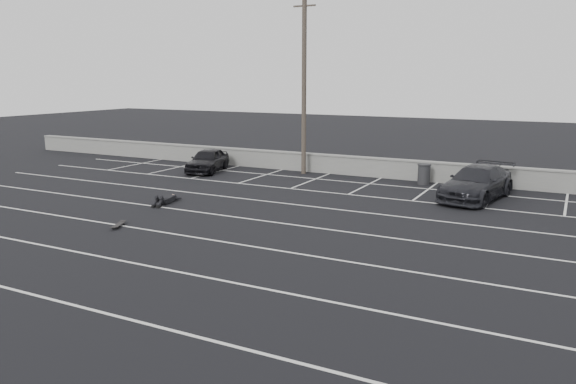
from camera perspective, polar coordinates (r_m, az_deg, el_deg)
The scene contains 9 objects.
ground at distance 18.70m, azimuth -6.96°, elevation -4.99°, with size 120.00×120.00×0.00m, color black.
seawall at distance 30.87m, azimuth 7.80°, elevation 2.62°, with size 50.00×0.45×1.06m.
stall_lines at distance 22.38m, azimuth -0.78°, elevation -2.12°, with size 36.00×20.05×0.01m.
car_left at distance 32.38m, azimuth -8.17°, elevation 3.23°, with size 1.57×3.91×1.33m, color black.
car_right at distance 26.12m, azimuth 18.63°, elevation 0.89°, with size 2.05×5.05×1.47m, color black.
utility_pole at distance 31.05m, azimuth 1.64°, elevation 10.81°, with size 1.29×0.26×9.65m.
trash_bin at distance 29.05m, azimuth 13.65°, elevation 1.79°, with size 0.86×0.86×1.04m.
person at distance 24.83m, azimuth -12.09°, elevation -0.46°, with size 1.46×2.53×0.48m, color black, non-canonical shape.
skateboard at distance 21.17m, azimuth -16.87°, elevation -3.23°, with size 0.51×0.85×0.10m.
Camera 1 is at (10.20, -14.75, 5.31)m, focal length 35.00 mm.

